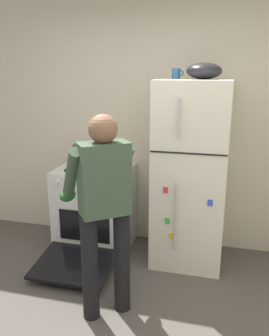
# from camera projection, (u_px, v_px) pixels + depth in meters

# --- Properties ---
(kitchen_wall_back) EXTENTS (6.00, 0.10, 2.70)m
(kitchen_wall_back) POSITION_uv_depth(u_px,v_px,m) (158.00, 122.00, 3.78)
(kitchen_wall_back) COLOR beige
(kitchen_wall_back) RESTS_ON ground
(refrigerator) EXTENTS (0.68, 0.72, 1.81)m
(refrigerator) POSITION_uv_depth(u_px,v_px,m) (191.00, 174.00, 3.45)
(refrigerator) COLOR silver
(refrigerator) RESTS_ON ground
(stove_range) EXTENTS (0.76, 1.21, 0.90)m
(stove_range) POSITION_uv_depth(u_px,v_px,m) (95.00, 209.00, 3.80)
(stove_range) COLOR silver
(stove_range) RESTS_ON ground
(person_cook) EXTENTS (0.65, 0.68, 1.60)m
(person_cook) POSITION_uv_depth(u_px,v_px,m) (103.00, 200.00, 2.63)
(person_cook) COLOR black
(person_cook) RESTS_ON ground
(red_pot) EXTENTS (0.36, 0.26, 0.11)m
(red_pot) POSITION_uv_depth(u_px,v_px,m) (107.00, 165.00, 3.59)
(red_pot) COLOR orange
(red_pot) RESTS_ON stove_range
(coffee_mug) EXTENTS (0.11, 0.08, 0.10)m
(coffee_mug) POSITION_uv_depth(u_px,v_px,m) (176.00, 73.00, 3.28)
(coffee_mug) COLOR #2D6093
(coffee_mug) RESTS_ON refrigerator
(pepper_mill) EXTENTS (0.05, 0.05, 0.19)m
(pepper_mill) POSITION_uv_depth(u_px,v_px,m) (75.00, 153.00, 3.92)
(pepper_mill) COLOR brown
(pepper_mill) RESTS_ON stove_range
(mixing_bowl) EXTENTS (0.32, 0.32, 0.14)m
(mixing_bowl) POSITION_uv_depth(u_px,v_px,m) (204.00, 71.00, 3.16)
(mixing_bowl) COLOR black
(mixing_bowl) RESTS_ON refrigerator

